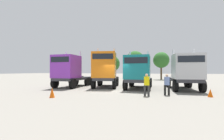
# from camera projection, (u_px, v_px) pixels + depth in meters

# --- Properties ---
(ground) EXTENTS (200.00, 200.00, 0.00)m
(ground) POSITION_uv_depth(u_px,v_px,m) (116.00, 90.00, 14.87)
(ground) COLOR gray
(semi_truck_purple) EXTENTS (2.63, 5.89, 4.17)m
(semi_truck_purple) POSITION_uv_depth(u_px,v_px,m) (69.00, 71.00, 17.48)
(semi_truck_purple) COLOR #333338
(semi_truck_purple) RESTS_ON ground
(semi_truck_orange) EXTENTS (3.57, 6.12, 4.46)m
(semi_truck_orange) POSITION_uv_depth(u_px,v_px,m) (105.00, 70.00, 17.12)
(semi_truck_orange) COLOR #333338
(semi_truck_orange) RESTS_ON ground
(semi_truck_teal) EXTENTS (2.64, 5.98, 3.96)m
(semi_truck_teal) POSITION_uv_depth(u_px,v_px,m) (138.00, 72.00, 15.75)
(semi_truck_teal) COLOR #333338
(semi_truck_teal) RESTS_ON ground
(semi_truck_silver) EXTENTS (3.10, 6.51, 4.00)m
(semi_truck_silver) POSITION_uv_depth(u_px,v_px,m) (185.00, 72.00, 14.80)
(semi_truck_silver) COLOR #333338
(semi_truck_silver) RESTS_ON ground
(visitor_in_hivis) EXTENTS (0.47, 0.47, 1.67)m
(visitor_in_hivis) POSITION_uv_depth(u_px,v_px,m) (147.00, 83.00, 11.42)
(visitor_in_hivis) COLOR #363636
(visitor_in_hivis) RESTS_ON ground
(visitor_with_camera) EXTENTS (0.45, 0.42, 1.62)m
(visitor_with_camera) POSITION_uv_depth(u_px,v_px,m) (167.00, 83.00, 11.85)
(visitor_with_camera) COLOR black
(visitor_with_camera) RESTS_ON ground
(traffic_cone_near) EXTENTS (0.36, 0.36, 0.58)m
(traffic_cone_near) POSITION_uv_depth(u_px,v_px,m) (210.00, 93.00, 11.04)
(traffic_cone_near) COLOR #F2590C
(traffic_cone_near) RESTS_ON ground
(traffic_cone_mid) EXTENTS (0.36, 0.36, 0.71)m
(traffic_cone_mid) POSITION_uv_depth(u_px,v_px,m) (52.00, 93.00, 10.78)
(traffic_cone_mid) COLOR #F2590C
(traffic_cone_mid) RESTS_ON ground
(oak_far_left) EXTENTS (4.13, 4.13, 5.77)m
(oak_far_left) POSITION_uv_depth(u_px,v_px,m) (112.00, 64.00, 38.53)
(oak_far_left) COLOR #4C3823
(oak_far_left) RESTS_ON ground
(oak_far_centre) EXTENTS (4.03, 4.03, 6.32)m
(oak_far_centre) POSITION_uv_depth(u_px,v_px,m) (135.00, 60.00, 34.39)
(oak_far_centre) COLOR #4C3823
(oak_far_centre) RESTS_ON ground
(oak_far_right) EXTENTS (3.42, 3.42, 5.96)m
(oak_far_right) POSITION_uv_depth(u_px,v_px,m) (161.00, 60.00, 33.47)
(oak_far_right) COLOR #4C3823
(oak_far_right) RESTS_ON ground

